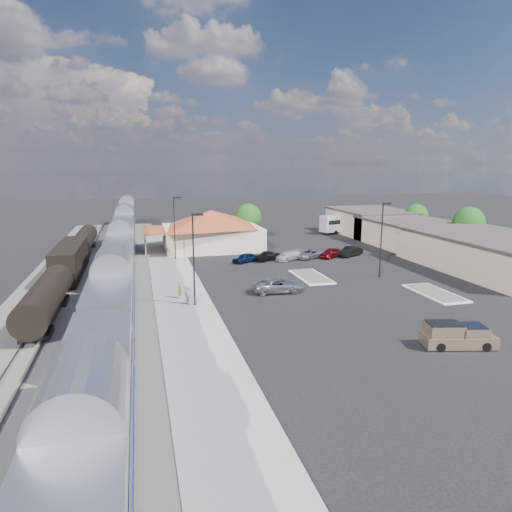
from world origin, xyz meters
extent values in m
plane|color=black|center=(0.00, 0.00, 0.00)|extent=(280.00, 280.00, 0.00)
cube|color=#4C4944|center=(-21.00, 8.00, 0.06)|extent=(16.00, 100.00, 0.12)
cube|color=gray|center=(-12.00, 6.00, 0.09)|extent=(5.50, 92.00, 0.18)
cube|color=silver|center=(-18.00, -32.66, 3.05)|extent=(3.00, 20.00, 5.00)
cube|color=silver|center=(-18.00, -11.66, 3.05)|extent=(3.00, 20.00, 5.00)
cube|color=black|center=(-18.00, -11.66, 0.30)|extent=(2.20, 16.00, 0.60)
cube|color=silver|center=(-18.00, 9.34, 3.05)|extent=(3.00, 20.00, 5.00)
cube|color=black|center=(-18.00, 9.34, 0.30)|extent=(2.20, 16.00, 0.60)
cube|color=silver|center=(-18.00, 30.34, 3.05)|extent=(3.00, 20.00, 5.00)
cube|color=black|center=(-18.00, 30.34, 0.30)|extent=(2.20, 16.00, 0.60)
cube|color=silver|center=(-18.00, 51.34, 3.05)|extent=(3.00, 20.00, 5.00)
cube|color=black|center=(-18.00, 51.34, 0.30)|extent=(2.20, 16.00, 0.60)
cylinder|color=black|center=(-24.00, -6.53, 2.10)|extent=(2.80, 14.00, 2.80)
cube|color=black|center=(-24.00, -6.53, 0.30)|extent=(2.20, 12.00, 0.60)
cube|color=black|center=(-24.00, 9.47, 2.20)|extent=(2.80, 14.00, 3.60)
cube|color=black|center=(-24.00, 9.47, 0.30)|extent=(2.20, 12.00, 0.60)
cylinder|color=black|center=(-24.00, 25.47, 2.10)|extent=(2.80, 14.00, 2.80)
cube|color=black|center=(-24.00, 25.47, 0.30)|extent=(2.20, 12.00, 0.60)
cube|color=#C9B793|center=(-4.50, 24.00, 1.80)|extent=(15.00, 12.00, 3.60)
pyramid|color=#973B20|center=(-4.50, 24.00, 4.90)|extent=(15.30, 12.24, 2.60)
cube|color=#973B20|center=(-13.60, 24.00, 3.30)|extent=(3.20, 9.60, 0.25)
cube|color=#C6B28C|center=(28.00, 0.00, 2.10)|extent=(14.00, 22.00, 4.20)
cube|color=#3F3833|center=(28.00, 0.00, 4.35)|extent=(14.40, 22.40, 0.30)
cube|color=#C6B28C|center=(28.00, 18.00, 2.00)|extent=(12.00, 18.00, 4.00)
cube|color=#3F3833|center=(28.00, 18.00, 4.15)|extent=(12.40, 18.40, 0.30)
cube|color=#C6B28C|center=(28.00, 32.00, 2.25)|extent=(12.00, 16.00, 4.50)
cube|color=#3F3833|center=(28.00, 32.00, 4.65)|extent=(12.40, 16.40, 0.30)
cube|color=silver|center=(4.00, 2.00, 0.07)|extent=(3.30, 7.50, 0.15)
cube|color=#4C4944|center=(4.00, 2.00, 0.16)|extent=(2.70, 6.90, 0.10)
cube|color=silver|center=(14.00, -8.00, 0.07)|extent=(3.30, 7.50, 0.15)
cube|color=#4C4944|center=(14.00, -8.00, 0.16)|extent=(2.70, 6.90, 0.10)
cylinder|color=black|center=(-11.00, -6.00, 4.50)|extent=(0.16, 0.16, 9.00)
cube|color=black|center=(-10.50, -6.00, 8.85)|extent=(1.00, 0.25, 0.22)
cylinder|color=black|center=(-11.00, 16.00, 4.50)|extent=(0.16, 0.16, 9.00)
cube|color=black|center=(-10.50, 16.00, 8.85)|extent=(1.00, 0.25, 0.22)
cylinder|color=black|center=(12.00, 0.00, 4.50)|extent=(0.16, 0.16, 9.00)
cube|color=black|center=(12.50, 0.00, 8.85)|extent=(1.00, 0.25, 0.22)
cylinder|color=#382314|center=(34.00, 12.00, 1.43)|extent=(0.30, 0.30, 2.86)
ellipsoid|color=#124114|center=(34.00, 12.00, 4.23)|extent=(4.94, 4.94, 5.46)
cylinder|color=#382314|center=(34.00, 26.00, 1.28)|extent=(0.30, 0.30, 2.55)
ellipsoid|color=#124114|center=(34.00, 26.00, 3.77)|extent=(4.41, 4.41, 4.87)
cylinder|color=#382314|center=(3.00, 30.00, 1.36)|extent=(0.30, 0.30, 2.73)
ellipsoid|color=#124114|center=(3.00, 30.00, 4.03)|extent=(4.71, 4.71, 5.21)
cube|color=#987A5E|center=(6.83, -20.74, 0.53)|extent=(5.56, 3.07, 0.86)
cube|color=#987A5E|center=(6.83, -20.74, 1.19)|extent=(2.36, 2.23, 0.91)
cube|color=#987A5E|center=(6.83, -20.74, 1.29)|extent=(2.87, 2.35, 1.05)
cylinder|color=black|center=(8.27, -21.96, 0.34)|extent=(0.73, 0.42, 0.69)
cylinder|color=black|center=(8.67, -20.29, 0.34)|extent=(0.73, 0.42, 0.69)
cylinder|color=black|center=(5.00, -21.18, 0.34)|extent=(0.73, 0.42, 0.69)
cylinder|color=black|center=(5.39, -19.51, 0.34)|extent=(0.73, 0.42, 0.69)
imported|color=#A4A7AC|center=(-1.81, -3.25, 0.75)|extent=(5.54, 2.83, 1.50)
cube|color=silver|center=(24.00, 34.60, 2.00)|extent=(11.42, 5.12, 3.16)
cube|color=black|center=(24.00, 34.60, 2.38)|extent=(10.56, 4.93, 0.84)
cylinder|color=black|center=(28.06, 34.52, 0.42)|extent=(0.88, 0.48, 0.84)
cylinder|color=black|center=(27.52, 36.63, 0.42)|extent=(0.88, 0.48, 0.84)
cylinder|color=black|center=(21.03, 32.72, 0.42)|extent=(0.88, 0.48, 0.84)
cylinder|color=black|center=(20.48, 34.83, 0.42)|extent=(0.88, 0.48, 0.84)
imported|color=#B9DD45|center=(-12.14, -3.31, 1.10)|extent=(0.58, 0.75, 1.83)
imported|color=beige|center=(-11.74, -5.65, 1.10)|extent=(0.91, 1.05, 1.84)
imported|color=#0C1A40|center=(-1.73, 12.27, 0.66)|extent=(4.18, 3.12, 1.32)
imported|color=black|center=(1.47, 12.57, 0.65)|extent=(4.11, 3.04, 1.29)
imported|color=silver|center=(4.67, 12.27, 0.67)|extent=(4.93, 3.86, 1.33)
imported|color=gray|center=(7.87, 12.57, 0.65)|extent=(5.15, 4.10, 1.30)
imported|color=maroon|center=(11.07, 12.27, 0.72)|extent=(4.47, 3.70, 1.44)
imported|color=black|center=(14.27, 12.57, 0.73)|extent=(4.63, 3.47, 1.46)
camera|label=1|loc=(-15.85, -47.96, 13.43)|focal=32.00mm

